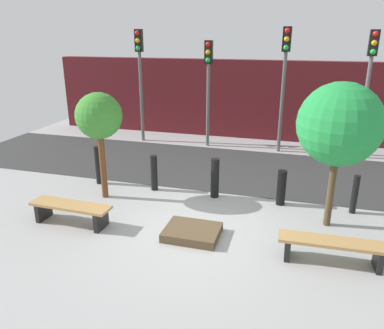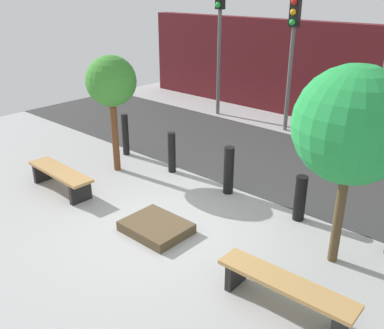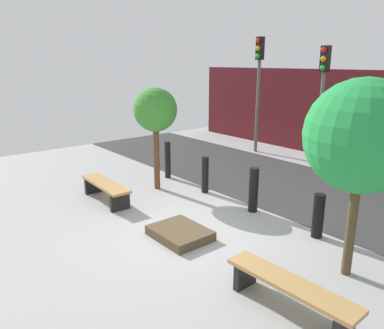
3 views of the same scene
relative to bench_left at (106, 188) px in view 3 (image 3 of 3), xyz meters
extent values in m
plane|color=#A1A1A1|center=(2.68, 0.48, -0.34)|extent=(18.00, 18.00, 0.00)
cube|color=#343434|center=(2.68, 4.48, -0.33)|extent=(18.00, 3.93, 0.01)
cube|color=black|center=(-0.73, 0.02, -0.13)|extent=(0.11, 0.46, 0.41)
cube|color=black|center=(0.73, -0.02, -0.13)|extent=(0.11, 0.46, 0.41)
cube|color=#B2844C|center=(0.00, 0.00, 0.10)|extent=(1.83, 0.52, 0.06)
cube|color=black|center=(4.59, -0.02, -0.14)|extent=(0.11, 0.42, 0.39)
cube|color=black|center=(6.14, 0.02, -0.14)|extent=(0.11, 0.42, 0.39)
cube|color=#B2844C|center=(5.36, 0.00, 0.09)|extent=(1.93, 0.48, 0.06)
cube|color=brown|center=(2.68, 0.20, -0.25)|extent=(1.11, 0.89, 0.18)
cylinder|color=brown|center=(0.00, 1.49, 0.56)|extent=(0.15, 0.15, 1.79)
sphere|color=#3C8B31|center=(0.00, 1.49, 1.76)|extent=(1.11, 1.11, 1.11)
cylinder|color=#4D3C25|center=(5.36, 1.49, 0.55)|extent=(0.15, 0.15, 1.77)
sphere|color=green|center=(5.36, 1.49, 1.90)|extent=(1.69, 1.69, 1.69)
cylinder|color=black|center=(-0.60, 2.27, 0.20)|extent=(0.17, 0.17, 1.07)
cylinder|color=black|center=(1.04, 2.27, 0.14)|extent=(0.18, 0.18, 0.95)
cylinder|color=black|center=(2.68, 2.27, 0.17)|extent=(0.21, 0.21, 1.02)
cylinder|color=black|center=(4.32, 2.27, 0.10)|extent=(0.21, 0.21, 0.87)
cylinder|color=#5A5A5A|center=(-1.20, 6.75, 1.71)|extent=(0.12, 0.12, 4.10)
cube|color=black|center=(-1.20, 6.75, 3.38)|extent=(0.28, 0.16, 0.78)
sphere|color=red|center=(-1.20, 6.64, 3.64)|extent=(0.17, 0.17, 0.17)
sphere|color=orange|center=(-1.20, 6.64, 3.38)|extent=(0.17, 0.17, 0.17)
sphere|color=green|center=(-1.20, 6.64, 3.12)|extent=(0.17, 0.17, 0.17)
cylinder|color=#5C5C5C|center=(1.39, 6.75, 1.53)|extent=(0.12, 0.12, 3.73)
cube|color=black|center=(1.39, 6.75, 3.01)|extent=(0.28, 0.16, 0.78)
sphere|color=red|center=(1.39, 6.64, 3.27)|extent=(0.17, 0.17, 0.17)
sphere|color=orange|center=(1.39, 6.64, 3.01)|extent=(0.17, 0.17, 0.17)
sphere|color=green|center=(1.39, 6.64, 2.75)|extent=(0.17, 0.17, 0.17)
camera|label=1|loc=(4.56, -6.31, 3.60)|focal=35.00mm
camera|label=2|loc=(7.50, -4.21, 3.70)|focal=40.00mm
camera|label=3|loc=(7.92, -3.78, 2.95)|focal=35.00mm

